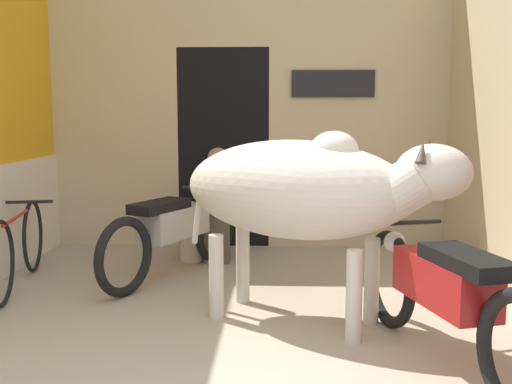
% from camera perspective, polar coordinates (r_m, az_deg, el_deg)
% --- Properties ---
extents(wall_back_with_doorway, '(4.44, 0.93, 3.74)m').
position_cam_1_polar(wall_back_with_doorway, '(7.01, -1.48, 8.23)').
color(wall_back_with_doorway, '#C6B289').
rests_on(wall_back_with_doorway, ground_plane).
extents(cow, '(2.12, 1.40, 1.41)m').
position_cam_1_polar(cow, '(4.29, 4.70, 0.17)').
color(cow, beige).
rests_on(cow, ground_plane).
extents(motorcycle_near, '(0.76, 2.07, 0.80)m').
position_cam_1_polar(motorcycle_near, '(3.79, 17.49, -9.18)').
color(motorcycle_near, black).
rests_on(motorcycle_near, ground_plane).
extents(motorcycle_far, '(1.01, 1.87, 0.79)m').
position_cam_1_polar(motorcycle_far, '(5.61, -7.81, -3.55)').
color(motorcycle_far, black).
rests_on(motorcycle_far, ground_plane).
extents(bicycle, '(0.46, 1.73, 0.71)m').
position_cam_1_polar(bicycle, '(5.66, -21.68, -4.90)').
color(bicycle, black).
rests_on(bicycle, ground_plane).
extents(shopkeeper_seated, '(0.36, 0.34, 1.17)m').
position_cam_1_polar(shopkeeper_seated, '(6.18, -3.66, -0.89)').
color(shopkeeper_seated, brown).
rests_on(shopkeeper_seated, ground_plane).
extents(plastic_stool, '(0.37, 0.37, 0.39)m').
position_cam_1_polar(plastic_stool, '(6.25, -6.05, -4.60)').
color(plastic_stool, beige).
rests_on(plastic_stool, ground_plane).
extents(bucket, '(0.26, 0.26, 0.26)m').
position_cam_1_polar(bucket, '(5.87, 18.09, -6.58)').
color(bucket, '#A8A8B2').
rests_on(bucket, ground_plane).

